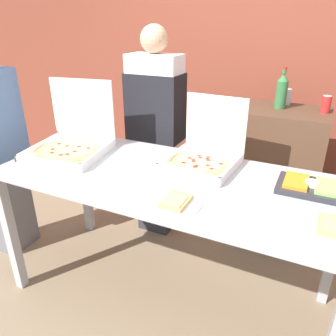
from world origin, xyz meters
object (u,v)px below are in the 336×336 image
at_px(soda_can_colored, 326,104).
at_px(person_server_vest, 156,125).
at_px(veggie_tray, 311,187).
at_px(pizza_box_far_right, 72,141).
at_px(soda_can_silver, 287,97).
at_px(pizza_box_near_left, 205,154).
at_px(paper_plate_front_right, 176,202).
at_px(soda_bottle, 282,91).
at_px(paper_plate_front_left, 332,227).

bearing_deg(soda_can_colored, person_server_vest, -161.39).
bearing_deg(soda_can_colored, veggie_tray, -89.89).
relative_size(pizza_box_far_right, soda_can_silver, 4.43).
xyz_separation_m(pizza_box_near_left, paper_plate_front_right, (0.04, -0.51, -0.06)).
relative_size(pizza_box_far_right, veggie_tray, 1.60).
height_order(paper_plate_front_right, soda_bottle, soda_bottle).
relative_size(pizza_box_near_left, soda_can_silver, 3.57).
xyz_separation_m(paper_plate_front_left, paper_plate_front_right, (-0.70, -0.09, -0.00)).
height_order(paper_plate_front_left, soda_bottle, soda_bottle).
bearing_deg(paper_plate_front_left, pizza_box_near_left, 150.29).
distance_m(paper_plate_front_right, soda_bottle, 1.41).
bearing_deg(veggie_tray, paper_plate_front_left, -72.39).
xyz_separation_m(veggie_tray, person_server_vest, (-1.19, 0.51, 0.04)).
bearing_deg(soda_can_colored, pizza_box_near_left, -126.90).
bearing_deg(soda_can_colored, soda_can_silver, 153.06).
distance_m(paper_plate_front_left, soda_can_silver, 1.48).
bearing_deg(soda_bottle, soda_can_silver, 78.82).
relative_size(paper_plate_front_right, soda_bottle, 0.84).
xyz_separation_m(soda_can_colored, person_server_vest, (-1.19, -0.40, -0.21)).
xyz_separation_m(soda_can_silver, soda_can_colored, (0.29, -0.15, 0.00)).
height_order(soda_bottle, soda_can_silver, soda_bottle).
distance_m(pizza_box_far_right, soda_can_colored, 1.82).
height_order(pizza_box_far_right, soda_bottle, soda_bottle).
xyz_separation_m(pizza_box_far_right, soda_bottle, (1.18, 1.01, 0.25)).
bearing_deg(soda_can_silver, person_server_vest, -148.70).
relative_size(soda_bottle, soda_can_colored, 2.46).
height_order(pizza_box_far_right, soda_can_colored, pizza_box_far_right).
xyz_separation_m(soda_can_silver, person_server_vest, (-0.90, -0.55, -0.21)).
relative_size(paper_plate_front_right, person_server_vest, 0.15).
xyz_separation_m(veggie_tray, soda_can_silver, (-0.29, 1.06, 0.24)).
distance_m(soda_can_silver, soda_can_colored, 0.32).
height_order(soda_can_silver, soda_can_colored, same).
relative_size(pizza_box_near_left, person_server_vest, 0.26).
bearing_deg(pizza_box_far_right, soda_can_colored, 24.80).
xyz_separation_m(pizza_box_near_left, veggie_tray, (0.63, -0.08, -0.05)).
bearing_deg(paper_plate_front_right, soda_bottle, 78.75).
xyz_separation_m(paper_plate_front_right, person_server_vest, (-0.60, 0.95, 0.05)).
distance_m(pizza_box_near_left, pizza_box_far_right, 0.90).
distance_m(soda_can_colored, person_server_vest, 1.27).
relative_size(soda_bottle, person_server_vest, 0.18).
xyz_separation_m(soda_bottle, person_server_vest, (-0.87, -0.40, -0.28)).
bearing_deg(paper_plate_front_right, pizza_box_far_right, 160.35).
bearing_deg(paper_plate_front_left, pizza_box_far_right, 171.79).
relative_size(soda_can_silver, person_server_vest, 0.07).
bearing_deg(soda_bottle, veggie_tray, -70.50).
relative_size(veggie_tray, soda_can_colored, 2.78).
relative_size(paper_plate_front_left, soda_bottle, 0.72).
bearing_deg(paper_plate_front_left, soda_can_colored, 95.03).
xyz_separation_m(pizza_box_far_right, soda_can_silver, (1.21, 1.16, 0.18)).
height_order(paper_plate_front_left, paper_plate_front_right, same).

